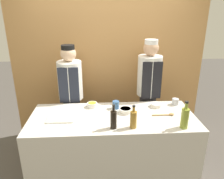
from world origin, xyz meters
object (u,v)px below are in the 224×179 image
at_px(sauce_bowl_yellow, 92,105).
at_px(cutting_board, 61,118).
at_px(bottle_vinegar, 133,119).
at_px(bottle_soy, 114,119).
at_px(sauce_bowl_orange, 156,105).
at_px(cup_blue, 116,105).
at_px(wooden_spoon, 167,114).
at_px(sauce_bowl_white, 126,110).
at_px(chef_left, 71,98).
at_px(bottle_oil, 185,118).
at_px(chef_right, 148,94).
at_px(cup_steel, 175,102).

height_order(sauce_bowl_yellow, cutting_board, sauce_bowl_yellow).
height_order(bottle_vinegar, bottle_soy, bottle_soy).
distance_m(bottle_vinegar, bottle_soy, 0.21).
relative_size(sauce_bowl_orange, cutting_board, 0.47).
xyz_separation_m(sauce_bowl_orange, cup_blue, (-0.53, -0.02, 0.02)).
bearing_deg(wooden_spoon, bottle_soy, -158.95).
height_order(sauce_bowl_yellow, wooden_spoon, sauce_bowl_yellow).
distance_m(sauce_bowl_white, chef_left, 0.89).
relative_size(wooden_spoon, chef_left, 0.16).
bearing_deg(sauce_bowl_white, bottle_oil, -34.62).
relative_size(sauce_bowl_yellow, bottle_oil, 0.42).
relative_size(bottle_oil, chef_left, 0.19).
xyz_separation_m(bottle_oil, chef_left, (-1.30, 0.93, -0.12)).
distance_m(sauce_bowl_white, chef_right, 0.66).
xyz_separation_m(bottle_soy, cup_steel, (0.86, 0.56, -0.07)).
xyz_separation_m(sauce_bowl_white, bottle_vinegar, (0.04, -0.37, 0.07)).
height_order(bottle_vinegar, chef_left, chef_left).
bearing_deg(bottle_soy, bottle_vinegar, -0.79).
height_order(bottle_oil, chef_left, chef_left).
distance_m(cup_blue, chef_right, 0.65).
bearing_deg(cup_blue, cup_steel, 5.01).
distance_m(cutting_board, cup_steel, 1.50).
relative_size(cutting_board, wooden_spoon, 1.14).
height_order(sauce_bowl_yellow, chef_left, chef_left).
bearing_deg(chef_left, sauce_bowl_white, -36.08).
height_order(bottle_vinegar, chef_right, chef_right).
relative_size(bottle_oil, wooden_spoon, 1.15).
distance_m(cup_steel, cup_blue, 0.80).
bearing_deg(sauce_bowl_white, chef_right, 52.90).
xyz_separation_m(cup_blue, chef_left, (-0.61, 0.40, -0.05)).
bearing_deg(bottle_vinegar, sauce_bowl_yellow, 129.20).
bearing_deg(cup_steel, sauce_bowl_orange, -168.94).
relative_size(sauce_bowl_white, bottle_soy, 0.59).
distance_m(sauce_bowl_orange, bottle_vinegar, 0.64).
distance_m(sauce_bowl_yellow, cup_steel, 1.10).
relative_size(sauce_bowl_orange, cup_steel, 1.61).
bearing_deg(chef_right, cup_steel, -48.45).
xyz_separation_m(sauce_bowl_orange, chef_right, (-0.02, 0.38, 0.01)).
distance_m(sauce_bowl_yellow, bottle_soy, 0.61).
bearing_deg(cup_blue, bottle_oil, -37.34).
xyz_separation_m(cup_blue, chef_right, (0.51, 0.40, -0.02)).
distance_m(bottle_oil, chef_right, 0.95).
relative_size(sauce_bowl_white, chef_right, 0.09).
height_order(cutting_board, chef_left, chef_left).
bearing_deg(bottle_vinegar, bottle_soy, 179.21).
bearing_deg(chef_right, sauce_bowl_white, -127.10).
bearing_deg(sauce_bowl_orange, sauce_bowl_yellow, 176.82).
relative_size(sauce_bowl_yellow, chef_right, 0.08).
bearing_deg(bottle_oil, sauce_bowl_yellow, 149.31).
bearing_deg(bottle_oil, sauce_bowl_orange, 106.67).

